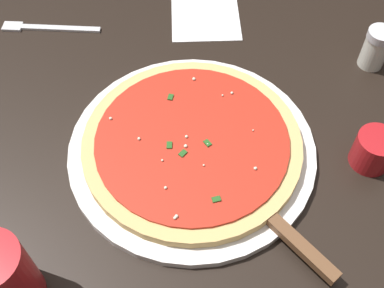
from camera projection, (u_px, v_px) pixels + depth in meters
name	position (u px, v px, depth m)	size (l,w,h in m)	color
restaurant_table	(205.00, 187.00, 0.88)	(0.90, 0.85, 0.77)	black
serving_plate	(192.00, 149.00, 0.74)	(0.38, 0.38, 0.01)	white
pizza	(192.00, 143.00, 0.72)	(0.33, 0.33, 0.02)	#DBB26B
pizza_server	(276.00, 223.00, 0.65)	(0.19, 0.18, 0.01)	silver
cup_tall_drink	(2.00, 277.00, 0.56)	(0.08, 0.08, 0.11)	#B2191E
cup_small_sauce	(374.00, 150.00, 0.71)	(0.06, 0.06, 0.06)	#B2191E
napkin_folded_right	(207.00, 18.00, 0.92)	(0.13, 0.13, 0.00)	white
fork	(45.00, 28.00, 0.91)	(0.03, 0.19, 0.00)	silver
parmesan_shaker	(376.00, 48.00, 0.82)	(0.05, 0.05, 0.07)	silver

